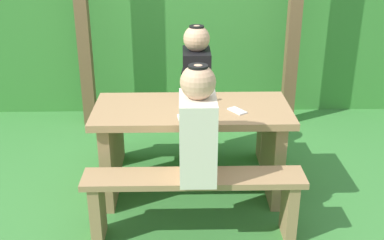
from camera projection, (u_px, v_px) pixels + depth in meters
ground_plane at (192, 193)px, 3.66m from camera, size 12.00×12.00×0.00m
hedge_backdrop at (188, 27)px, 5.31m from camera, size 6.40×0.87×1.66m
pergola_post_left at (82, 16)px, 4.49m from camera, size 0.12×0.12×2.19m
pergola_post_right at (295, 15)px, 4.53m from camera, size 0.12×0.12×2.19m
picnic_table at (192, 136)px, 3.48m from camera, size 1.40×0.64×0.70m
bench_near at (194, 194)px, 3.04m from camera, size 1.40×0.24×0.46m
bench_far at (191, 125)px, 4.04m from camera, size 1.40×0.24×0.46m
person_white_shirt at (198, 127)px, 2.86m from camera, size 0.25×0.35×0.72m
person_black_coat at (196, 73)px, 3.85m from camera, size 0.25×0.35×0.72m
drinking_glass at (195, 105)px, 3.29m from camera, size 0.08×0.08×0.10m
bottle_left at (193, 91)px, 3.40m from camera, size 0.07×0.07×0.24m
cell_phone at (237, 111)px, 3.32m from camera, size 0.14×0.16×0.01m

